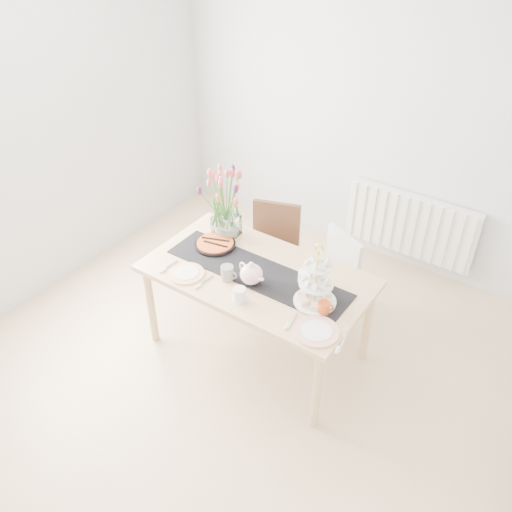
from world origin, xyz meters
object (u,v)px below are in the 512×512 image
Objects in this scene: cake_stand at (316,289)px; chair_brown at (273,244)px; plate_left at (186,273)px; mug_grey at (227,273)px; mug_white at (239,295)px; plate_right at (317,331)px; cream_jug at (304,277)px; radiator at (410,225)px; mug_orange at (324,308)px; tart_tin at (215,244)px; tulip_vase at (225,196)px; chair_white at (332,273)px; dining_table at (257,281)px; teapot at (251,274)px.

chair_brown is at bearing 137.36° from cake_stand.
mug_grey is at bearing 24.21° from plate_left.
cake_stand is 4.13× the size of mug_white.
cream_jug is at bearing 129.39° from plate_right.
radiator is 11.83× the size of mug_white.
chair_brown is 1.03m from plate_left.
cream_jug is 0.36× the size of plate_left.
chair_brown is 1.25m from mug_orange.
cake_stand is at bearing -8.36° from tart_tin.
tulip_vase reaches higher than cream_jug.
chair_brown is 9.18× the size of mug_orange.
radiator is 1.45× the size of chair_brown.
cake_stand is at bearing -61.65° from chair_brown.
cream_jug is 0.34m from mug_orange.
tulip_vase is (-0.16, -0.43, 0.63)m from chair_brown.
chair_white is 0.89m from mug_orange.
mug_white is at bearing -36.86° from mug_grey.
mug_white reaches higher than dining_table.
chair_brown is 0.68m from tart_tin.
tart_tin is at bearing -121.94° from chair_brown.
mug_white reaches higher than plate_left.
mug_grey is 0.25m from mug_white.
plate_left reaches higher than radiator.
chair_brown is at bearing 134.25° from plate_right.
mug_white is at bearing 161.58° from mug_orange.
tart_tin is 1.23× the size of plate_left.
tart_tin is at bearing 168.28° from dining_table.
teapot is 2.83× the size of cream_jug.
cream_jug is 0.54m from mug_grey.
chair_white is at bearing 27.16° from tulip_vase.
mug_orange is (0.26, -0.21, -0.00)m from cream_jug.
radiator is 13.34× the size of mug_orange.
mug_white is at bearing -60.85° from teapot.
tulip_vase is 7.13× the size of cream_jug.
cake_stand is at bearing 29.10° from mug_white.
mug_grey reaches higher than dining_table.
cake_stand reaches higher than mug_grey.
dining_table is at bearing 156.24° from plate_right.
plate_left is 0.88× the size of plate_right.
mug_white is (0.07, -0.31, 0.13)m from dining_table.
chair_white is 2.75× the size of plate_right.
radiator is 4.73× the size of plate_left.
mug_orange reaches higher than chair_brown.
radiator is 2.09m from mug_white.
cake_stand is 1.34× the size of tart_tin.
cream_jug is at bearing 55.17° from mug_white.
chair_white is 7.34× the size of mug_grey.
mug_orange is (0.31, -0.76, 0.34)m from chair_white.
plate_left is at bearing -140.36° from teapot.
cake_stand is 4.66× the size of mug_orange.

